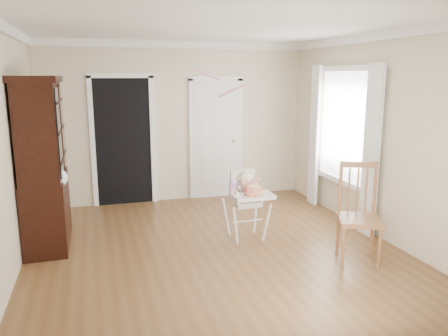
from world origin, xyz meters
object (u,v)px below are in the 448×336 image
object	(u,v)px
cake	(254,191)
dining_chair	(359,216)
high_chair	(246,197)
sippy_cup	(232,188)
china_cabinet	(44,163)

from	to	relation	value
cake	dining_chair	size ratio (longest dim) A/B	0.24
cake	dining_chair	xyz separation A→B (m)	(0.99, -0.83, -0.17)
high_chair	dining_chair	bearing A→B (deg)	-46.60
sippy_cup	china_cabinet	world-z (taller)	china_cabinet
sippy_cup	dining_chair	world-z (taller)	dining_chair
cake	china_cabinet	distance (m)	2.66
high_chair	china_cabinet	distance (m)	2.61
high_chair	cake	world-z (taller)	high_chair
high_chair	sippy_cup	world-z (taller)	high_chair
dining_chair	china_cabinet	bearing A→B (deg)	178.69
high_chair	cake	xyz separation A→B (m)	(0.02, -0.22, 0.13)
china_cabinet	dining_chair	world-z (taller)	china_cabinet
high_chair	dining_chair	size ratio (longest dim) A/B	0.81
dining_chair	cake	bearing A→B (deg)	163.13
high_chair	dining_chair	world-z (taller)	dining_chair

